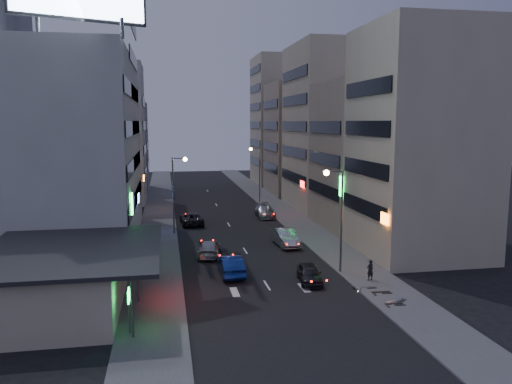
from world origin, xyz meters
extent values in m
plane|color=black|center=(0.00, 0.00, 0.00)|extent=(180.00, 180.00, 0.00)
cube|color=#4C4C4F|center=(-8.00, 30.00, 0.06)|extent=(4.00, 120.00, 0.12)
cube|color=#4C4C4F|center=(8.00, 30.00, 0.06)|extent=(4.00, 120.00, 0.12)
cube|color=#C0B296|center=(-14.00, 2.00, 1.80)|extent=(8.00, 12.00, 3.60)
cube|color=black|center=(-13.00, 2.00, 3.75)|extent=(11.00, 13.00, 0.25)
cube|color=black|center=(-8.90, 2.00, 3.10)|extent=(0.12, 4.00, 0.90)
cube|color=#FF1E14|center=(-8.82, 2.00, 3.10)|extent=(0.04, 3.70, 0.70)
cube|color=beige|center=(-17.00, 20.00, 9.00)|extent=(14.00, 24.00, 18.00)
cube|color=#C0B296|center=(15.00, 10.50, 10.00)|extent=(10.00, 11.00, 20.00)
cube|color=tan|center=(15.50, 22.00, 8.00)|extent=(11.00, 12.00, 16.00)
cube|color=#C0B296|center=(15.00, 35.00, 11.00)|extent=(10.00, 14.00, 22.00)
cube|color=beige|center=(-15.50, 45.00, 10.00)|extent=(11.00, 10.00, 20.00)
cube|color=gray|center=(-16.00, 58.00, 7.50)|extent=(12.00, 10.00, 15.00)
cube|color=tan|center=(15.50, 50.00, 9.00)|extent=(11.00, 12.00, 18.00)
cube|color=#C0B296|center=(16.00, 64.00, 12.00)|extent=(12.00, 12.00, 24.00)
cylinder|color=#595B60|center=(-16.00, 10.00, 18.75)|extent=(0.30, 0.30, 1.50)
cylinder|color=#595B60|center=(-10.00, 10.00, 18.75)|extent=(0.30, 0.30, 1.50)
cylinder|color=#595B60|center=(6.30, 6.00, 4.12)|extent=(0.16, 0.16, 8.00)
cylinder|color=#595B60|center=(5.60, 6.00, 8.02)|extent=(1.40, 0.10, 0.10)
sphere|color=#FFD88C|center=(5.00, 6.00, 7.92)|extent=(0.44, 0.44, 0.44)
cylinder|color=#595B60|center=(-6.30, 22.00, 4.12)|extent=(0.16, 0.16, 8.00)
cylinder|color=#595B60|center=(-5.60, 22.00, 8.02)|extent=(1.40, 0.10, 0.10)
sphere|color=#FFD88C|center=(-5.00, 22.00, 7.92)|extent=(0.44, 0.44, 0.44)
cylinder|color=#595B60|center=(6.30, 40.00, 4.12)|extent=(0.16, 0.16, 8.00)
cylinder|color=#595B60|center=(5.60, 40.00, 8.02)|extent=(1.40, 0.10, 0.10)
sphere|color=#FFD88C|center=(5.00, 40.00, 7.92)|extent=(0.44, 0.44, 0.44)
imported|color=#242529|center=(3.23, 4.15, 0.67)|extent=(2.08, 4.10, 1.34)
imported|color=#A6A8AF|center=(4.08, 15.20, 0.81)|extent=(2.06, 5.01, 1.61)
imported|color=#222327|center=(-4.23, 26.78, 0.72)|extent=(2.71, 5.33, 1.44)
imported|color=gray|center=(5.02, 29.75, 0.75)|extent=(2.22, 5.20, 1.49)
imported|color=navy|center=(-2.25, 6.96, 0.78)|extent=(1.74, 4.78, 1.57)
imported|color=#9DA2A5|center=(-3.38, 12.77, 0.68)|extent=(2.73, 4.95, 1.36)
imported|color=black|center=(7.68, 3.45, 0.90)|extent=(0.65, 0.53, 1.56)
camera|label=1|loc=(-7.04, -30.13, 11.75)|focal=35.00mm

